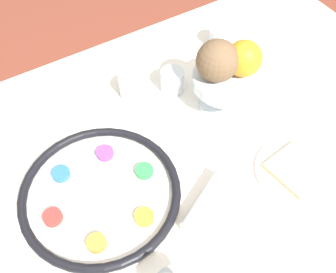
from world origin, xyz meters
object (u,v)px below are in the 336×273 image
(cup_mid, at_px, (131,86))
(bread_plate, at_px, (296,170))
(seder_plate, at_px, (101,195))
(napkin_roll, at_px, (207,202))
(orange_fruit, at_px, (244,58))
(cup_far, at_px, (172,81))
(cup_near, at_px, (220,37))
(fruit_stand, at_px, (226,83))
(coconut, at_px, (217,61))

(cup_mid, bearing_deg, bread_plate, -63.35)
(seder_plate, relative_size, cup_mid, 5.59)
(napkin_roll, bearing_deg, bread_plate, -8.09)
(seder_plate, distance_m, bread_plate, 0.45)
(orange_fruit, height_order, cup_far, orange_fruit)
(cup_near, distance_m, cup_mid, 0.32)
(seder_plate, height_order, fruit_stand, fruit_stand)
(orange_fruit, distance_m, bread_plate, 0.29)
(fruit_stand, relative_size, cup_far, 2.73)
(seder_plate, relative_size, bread_plate, 1.91)
(orange_fruit, height_order, bread_plate, orange_fruit)
(orange_fruit, xyz_separation_m, bread_plate, (-0.02, -0.25, -0.14))
(cup_mid, xyz_separation_m, cup_far, (0.10, -0.04, 0.00))
(seder_plate, height_order, cup_far, cup_far)
(fruit_stand, xyz_separation_m, coconut, (-0.03, 0.01, 0.08))
(bread_plate, height_order, cup_far, cup_far)
(napkin_roll, bearing_deg, cup_near, 51.40)
(orange_fruit, xyz_separation_m, cup_far, (-0.12, 0.12, -0.12))
(orange_fruit, bearing_deg, cup_mid, 144.55)
(seder_plate, xyz_separation_m, fruit_stand, (0.40, 0.09, 0.06))
(seder_plate, relative_size, fruit_stand, 2.05)
(coconut, relative_size, cup_mid, 1.61)
(napkin_roll, xyz_separation_m, cup_near, (0.34, 0.42, 0.01))
(cup_mid, bearing_deg, seder_plate, -130.16)
(napkin_roll, distance_m, cup_far, 0.36)
(seder_plate, height_order, cup_mid, cup_mid)
(fruit_stand, height_order, cup_far, fruit_stand)
(fruit_stand, xyz_separation_m, bread_plate, (0.02, -0.26, -0.07))
(bread_plate, bearing_deg, cup_near, 76.45)
(coconut, bearing_deg, cup_far, 120.08)
(coconut, bearing_deg, fruit_stand, -21.34)
(orange_fruit, relative_size, napkin_roll, 0.57)
(orange_fruit, bearing_deg, napkin_roll, -138.30)
(cup_far, bearing_deg, cup_near, 20.49)
(coconut, bearing_deg, seder_plate, -164.51)
(fruit_stand, relative_size, bread_plate, 0.93)
(napkin_roll, bearing_deg, fruit_stand, 47.09)
(bread_plate, xyz_separation_m, cup_far, (-0.10, 0.38, 0.02))
(seder_plate, xyz_separation_m, napkin_roll, (0.18, -0.14, 0.01))
(fruit_stand, distance_m, cup_mid, 0.25)
(seder_plate, xyz_separation_m, cup_near, (0.52, 0.28, 0.02))
(seder_plate, bearing_deg, cup_mid, 49.84)
(orange_fruit, xyz_separation_m, cup_near, (0.09, 0.20, -0.12))
(fruit_stand, relative_size, orange_fruit, 1.95)
(fruit_stand, distance_m, napkin_roll, 0.32)
(fruit_stand, height_order, cup_near, fruit_stand)
(bread_plate, distance_m, cup_mid, 0.46)
(orange_fruit, distance_m, cup_far, 0.21)
(bread_plate, distance_m, napkin_roll, 0.23)
(coconut, bearing_deg, bread_plate, -80.75)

